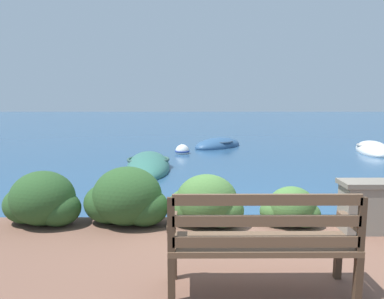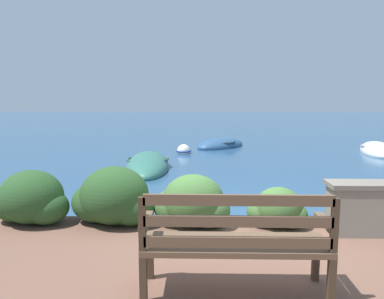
% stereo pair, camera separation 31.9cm
% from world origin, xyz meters
% --- Properties ---
extents(ground_plane, '(80.00, 80.00, 0.00)m').
position_xyz_m(ground_plane, '(0.00, 0.00, 0.00)').
color(ground_plane, navy).
extents(park_bench, '(1.61, 0.48, 0.93)m').
position_xyz_m(park_bench, '(-0.24, -2.05, 0.71)').
color(park_bench, '#433123').
rests_on(park_bench, patio_terrace).
extents(hedge_clump_far_left, '(1.06, 0.76, 0.72)m').
position_xyz_m(hedge_clump_far_left, '(-2.82, -0.28, 0.53)').
color(hedge_clump_far_left, '#284C23').
rests_on(hedge_clump_far_left, patio_terrace).
extents(hedge_clump_left, '(1.14, 0.82, 0.78)m').
position_xyz_m(hedge_clump_left, '(-1.70, -0.28, 0.56)').
color(hedge_clump_left, '#284C23').
rests_on(hedge_clump_left, patio_terrace).
extents(hedge_clump_centre, '(1.01, 0.73, 0.69)m').
position_xyz_m(hedge_clump_centre, '(-0.65, -0.35, 0.52)').
color(hedge_clump_centre, '#426B33').
rests_on(hedge_clump_centre, patio_terrace).
extents(hedge_clump_right, '(0.78, 0.56, 0.53)m').
position_xyz_m(hedge_clump_right, '(0.46, -0.37, 0.45)').
color(hedge_clump_right, '#426B33').
rests_on(hedge_clump_right, patio_terrace).
extents(hedge_clump_far_right, '(0.92, 0.66, 0.63)m').
position_xyz_m(hedge_clump_far_right, '(1.65, -0.30, 0.49)').
color(hedge_clump_far_right, '#2D5628').
rests_on(hedge_clump_far_right, patio_terrace).
extents(rowboat_nearest, '(1.45, 3.42, 0.64)m').
position_xyz_m(rowboat_nearest, '(-1.97, 4.79, 0.06)').
color(rowboat_nearest, '#336B5B').
rests_on(rowboat_nearest, ground_plane).
extents(rowboat_mid, '(1.80, 2.93, 0.61)m').
position_xyz_m(rowboat_mid, '(5.48, 7.68, 0.05)').
color(rowboat_mid, silver).
rests_on(rowboat_mid, ground_plane).
extents(rowboat_far, '(2.34, 2.37, 0.62)m').
position_xyz_m(rowboat_far, '(0.20, 8.87, 0.06)').
color(rowboat_far, '#2D517A').
rests_on(rowboat_far, ground_plane).
extents(mooring_buoy, '(0.51, 0.51, 0.46)m').
position_xyz_m(mooring_buoy, '(-1.11, 7.27, 0.08)').
color(mooring_buoy, white).
rests_on(mooring_buoy, ground_plane).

